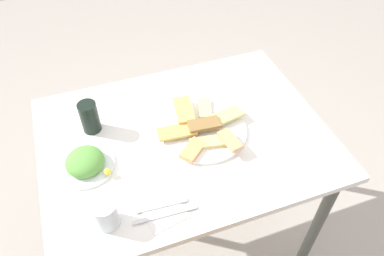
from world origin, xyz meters
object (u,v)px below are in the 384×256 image
Objects in this scene: fork at (162,205)px; dining_table at (185,153)px; spoon at (165,215)px; soda_can at (90,117)px; paper_napkin at (163,211)px; pide_platter at (203,129)px; salad_plate_greens at (86,163)px; drinking_glass at (106,214)px.

dining_table is at bearing -118.04° from fork.
fork is 0.80× the size of spoon.
soda_can is 0.43m from fork.
dining_table is 0.32m from fork.
soda_can is at bearing -65.86° from fork.
dining_table is at bearing -120.46° from paper_napkin.
pide_platter is 1.78× the size of salad_plate_greens.
drinking_glass reaches higher than spoon.
fork is at bearing -87.13° from spoon.
drinking_glass is at bearing -9.69° from spoon.
fork is (0.23, 0.25, -0.01)m from pide_platter.
drinking_glass reaches higher than fork.
salad_plate_greens is 0.30m from fork.
pide_platter reaches higher than fork.
drinking_glass is (0.40, 0.25, 0.03)m from pide_platter.
drinking_glass reaches higher than paper_napkin.
paper_napkin is at bearing -87.13° from spoon.
spoon is at bearing 125.96° from salad_plate_greens.
paper_napkin is (-0.15, 0.42, -0.06)m from soda_can.
dining_table is 0.35m from spoon.
drinking_glass is (0.33, 0.26, 0.15)m from dining_table.
pide_platter is 3.63× the size of drinking_glass.
paper_napkin is at bearing 173.53° from drinking_glass.
fork is (0.00, -0.02, 0.00)m from paper_napkin.
drinking_glass is at bearing 3.90° from fork.
soda_can is (-0.05, -0.17, 0.04)m from salad_plate_greens.
soda_can is at bearing -21.79° from pide_platter.
fork is (-0.15, 0.40, -0.06)m from soda_can.
dining_table is 0.33m from paper_napkin.
pide_platter is 2.84× the size of paper_napkin.
paper_napkin is (-0.16, 0.02, -0.05)m from drinking_glass.
spoon reaches higher than paper_napkin.
drinking_glass is 0.78× the size of paper_napkin.
fork is at bearing 129.99° from salad_plate_greens.
drinking_glass is at bearing 97.07° from salad_plate_greens.
soda_can is at bearing -68.67° from spoon.
dining_table is 6.37× the size of fork.
soda_can reaches higher than drinking_glass.
salad_plate_greens reaches higher than pide_platter.
soda_can is 1.02× the size of paper_napkin.
spoon is (-0.16, 0.04, -0.04)m from drinking_glass.
paper_napkin reaches higher than dining_table.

